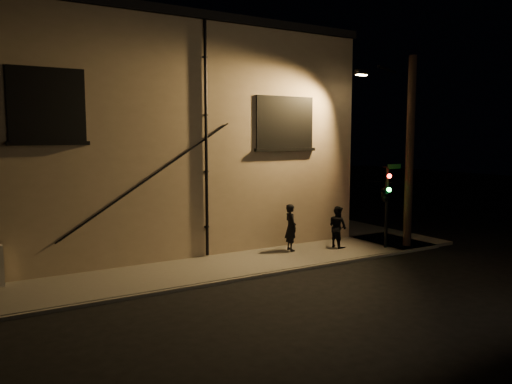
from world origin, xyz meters
TOP-DOWN VIEW (x-y plane):
  - ground at (0.00, 0.00)m, footprint 90.00×90.00m
  - sidewalk at (1.22, 4.39)m, footprint 21.00×16.00m
  - building at (-3.00, 8.99)m, footprint 16.20×12.23m
  - pedestrian_a at (1.32, 2.13)m, footprint 0.53×0.72m
  - pedestrian_b at (3.22, 1.65)m, footprint 0.64×0.81m
  - traffic_signal at (4.63, 0.55)m, footprint 1.31×1.92m
  - streetlamp_pole at (5.76, 0.56)m, footprint 2.03×1.40m

SIDE VIEW (x-z plane):
  - ground at x=0.00m, z-range 0.00..0.00m
  - sidewalk at x=1.22m, z-range 0.00..0.12m
  - pedestrian_b at x=3.22m, z-range 0.12..1.75m
  - pedestrian_a at x=1.32m, z-range 0.12..1.91m
  - traffic_signal at x=4.63m, z-range 0.68..3.94m
  - streetlamp_pole at x=5.76m, z-range 0.21..7.76m
  - building at x=-3.00m, z-range 0.00..8.80m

